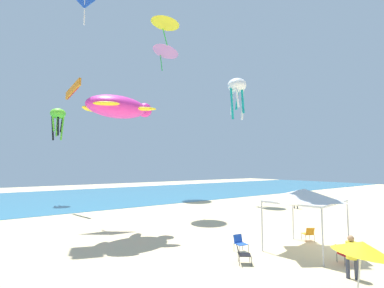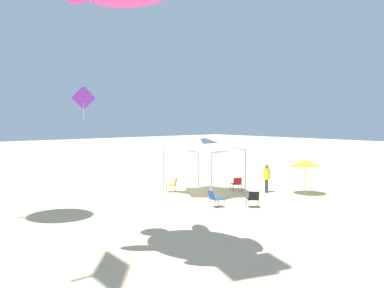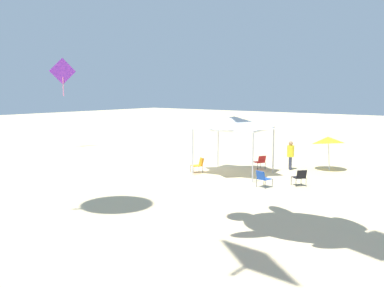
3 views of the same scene
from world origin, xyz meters
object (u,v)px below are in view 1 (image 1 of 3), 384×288
(canopy_tent, at_px, (305,196))
(beach_umbrella, at_px, (362,248))
(folding_chair_near_cooler, at_px, (240,242))
(kite_parafoil_orange, at_px, (73,89))
(kite_delta_yellow, at_px, (166,21))
(person_watching_sky, at_px, (296,199))
(kite_octopus_lime, at_px, (58,115))
(folding_chair_left_of_tent, at_px, (309,233))
(kite_delta_pink, at_px, (166,50))
(folding_chair_right_of_tent, at_px, (242,253))
(folding_chair_facing_ocean, at_px, (343,253))
(person_by_tent, at_px, (351,253))
(kite_turtle_magenta, at_px, (118,107))
(kite_octopus_white, at_px, (237,87))

(canopy_tent, xyz_separation_m, beach_umbrella, (-3.67, -4.23, -1.07))
(folding_chair_near_cooler, distance_m, kite_parafoil_orange, 23.11)
(beach_umbrella, distance_m, kite_delta_yellow, 26.01)
(person_watching_sky, height_order, kite_delta_yellow, kite_delta_yellow)
(folding_chair_near_cooler, distance_m, kite_octopus_lime, 27.75)
(folding_chair_near_cooler, xyz_separation_m, person_watching_sky, (15.19, 6.64, 0.49))
(canopy_tent, xyz_separation_m, kite_delta_yellow, (0.38, 14.89, 16.09))
(kite_parafoil_orange, bearing_deg, folding_chair_left_of_tent, -170.26)
(kite_octopus_lime, height_order, kite_delta_pink, kite_delta_pink)
(beach_umbrella, bearing_deg, folding_chair_right_of_tent, 95.41)
(kite_delta_yellow, bearing_deg, beach_umbrella, 15.32)
(folding_chair_near_cooler, height_order, kite_parafoil_orange, kite_parafoil_orange)
(folding_chair_facing_ocean, height_order, kite_delta_yellow, kite_delta_yellow)
(canopy_tent, height_order, folding_chair_right_of_tent, canopy_tent)
(folding_chair_facing_ocean, bearing_deg, beach_umbrella, 151.38)
(canopy_tent, height_order, folding_chair_near_cooler, canopy_tent)
(beach_umbrella, relative_size, kite_delta_pink, 0.50)
(person_watching_sky, distance_m, kite_delta_yellow, 22.46)
(person_by_tent, xyz_separation_m, kite_parafoil_orange, (-4.70, 24.58, 11.25))
(beach_umbrella, bearing_deg, folding_chair_left_of_tent, 43.37)
(folding_chair_near_cooler, relative_size, kite_parafoil_orange, 0.26)
(kite_delta_yellow, bearing_deg, kite_turtle_magenta, -23.88)
(beach_umbrella, xyz_separation_m, person_by_tent, (1.76, 1.13, -0.77))
(folding_chair_near_cooler, relative_size, person_by_tent, 0.49)
(folding_chair_right_of_tent, distance_m, kite_parafoil_orange, 24.09)
(beach_umbrella, relative_size, folding_chair_right_of_tent, 2.58)
(folding_chair_left_of_tent, distance_m, person_by_tent, 5.43)
(folding_chair_left_of_tent, height_order, kite_parafoil_orange, kite_parafoil_orange)
(folding_chair_facing_ocean, xyz_separation_m, kite_delta_pink, (8.05, 28.74, 21.34))
(folding_chair_near_cooler, relative_size, person_watching_sky, 0.50)
(folding_chair_facing_ocean, distance_m, folding_chair_left_of_tent, 3.74)
(person_by_tent, height_order, kite_delta_yellow, kite_delta_yellow)
(folding_chair_facing_ocean, bearing_deg, kite_octopus_white, -5.09)
(folding_chair_facing_ocean, height_order, kite_turtle_magenta, kite_turtle_magenta)
(folding_chair_right_of_tent, height_order, folding_chair_left_of_tent, same)
(person_watching_sky, bearing_deg, kite_octopus_white, 154.73)
(folding_chair_right_of_tent, bearing_deg, folding_chair_facing_ocean, -86.80)
(folding_chair_left_of_tent, height_order, kite_turtle_magenta, kite_turtle_magenta)
(folding_chair_near_cooler, bearing_deg, folding_chair_right_of_tent, -121.15)
(kite_turtle_magenta, bearing_deg, folding_chair_left_of_tent, -54.07)
(beach_umbrella, xyz_separation_m, kite_octopus_white, (14.11, 19.09, 12.06))
(kite_delta_pink, bearing_deg, kite_parafoil_orange, -66.77)
(beach_umbrella, bearing_deg, folding_chair_facing_ocean, 33.67)
(kite_turtle_magenta, bearing_deg, beach_umbrella, -86.70)
(beach_umbrella, height_order, folding_chair_facing_ocean, beach_umbrella)
(kite_octopus_white, height_order, kite_delta_pink, kite_delta_pink)
(folding_chair_facing_ocean, xyz_separation_m, person_watching_sky, (12.82, 10.70, 0.49))
(kite_delta_pink, bearing_deg, person_by_tent, -14.40)
(folding_chair_near_cooler, distance_m, kite_delta_pink, 34.25)
(kite_octopus_lime, bearing_deg, canopy_tent, 78.39)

